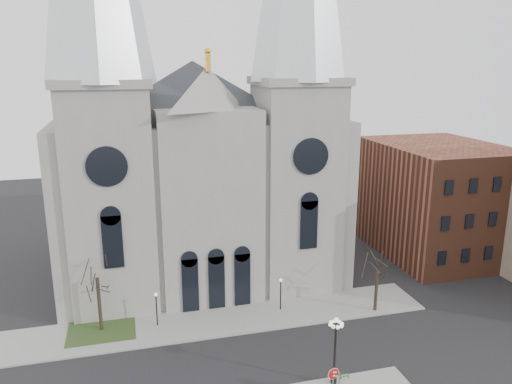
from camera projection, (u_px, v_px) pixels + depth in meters
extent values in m
cube|color=gray|center=(222.00, 320.00, 47.42)|extent=(40.00, 6.00, 0.14)
cube|color=#2C411B|center=(102.00, 330.00, 45.62)|extent=(6.00, 5.00, 0.18)
cube|color=gray|center=(196.00, 191.00, 59.19)|extent=(30.00, 24.00, 18.00)
pyramid|color=#2D3035|center=(192.00, 61.00, 55.39)|extent=(33.00, 26.40, 6.00)
cube|color=gray|center=(111.00, 199.00, 48.37)|extent=(8.00, 8.00, 22.00)
cylinder|color=black|center=(107.00, 166.00, 43.58)|extent=(3.60, 0.30, 3.60)
cube|color=gray|center=(296.00, 186.00, 53.09)|extent=(8.00, 8.00, 22.00)
cylinder|color=black|center=(311.00, 156.00, 48.29)|extent=(3.60, 0.30, 3.60)
cube|color=gray|center=(211.00, 208.00, 49.65)|extent=(10.00, 5.00, 19.50)
pyramid|color=gray|center=(208.00, 88.00, 46.68)|extent=(11.00, 5.00, 4.00)
cube|color=brown|center=(436.00, 199.00, 63.40)|extent=(14.00, 18.00, 14.00)
cylinder|color=black|center=(100.00, 305.00, 44.98)|extent=(0.32, 0.32, 5.25)
cylinder|color=black|center=(376.00, 291.00, 48.76)|extent=(0.32, 0.32, 4.20)
cylinder|color=black|center=(157.00, 310.00, 46.00)|extent=(0.12, 0.12, 3.00)
sphere|color=white|center=(156.00, 295.00, 45.60)|extent=(0.32, 0.32, 0.32)
cylinder|color=black|center=(281.00, 295.00, 48.98)|extent=(0.12, 0.12, 3.00)
sphere|color=white|center=(281.00, 280.00, 48.58)|extent=(0.32, 0.32, 0.32)
cylinder|color=slate|center=(333.00, 384.00, 35.84)|extent=(0.10, 0.10, 2.53)
cylinder|color=#BC0E0C|center=(333.00, 373.00, 35.62)|extent=(0.86, 0.27, 0.88)
cylinder|color=white|center=(333.00, 373.00, 35.62)|extent=(0.92, 0.27, 0.95)
cube|color=white|center=(333.00, 372.00, 35.58)|extent=(0.47, 0.15, 0.11)
cube|color=white|center=(333.00, 375.00, 35.66)|extent=(0.54, 0.17, 0.11)
cylinder|color=black|center=(335.00, 354.00, 37.45)|extent=(0.17, 0.17, 4.84)
cylinder|color=black|center=(334.00, 378.00, 37.96)|extent=(0.46, 0.46, 0.84)
sphere|color=white|center=(336.00, 320.00, 36.72)|extent=(0.34, 0.34, 0.34)
cube|color=#0C5412|center=(344.00, 374.00, 35.48)|extent=(0.66, 0.05, 0.16)
cube|color=#0C5412|center=(344.00, 377.00, 35.53)|extent=(0.66, 0.05, 0.16)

